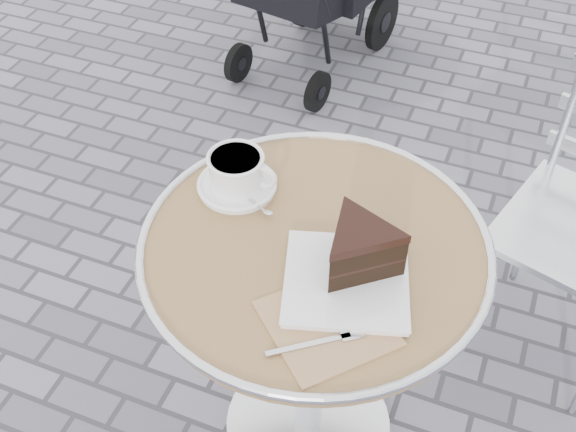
% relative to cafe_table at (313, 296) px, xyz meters
% --- Properties ---
extents(ground, '(80.00, 80.00, 0.00)m').
position_rel_cafe_table_xyz_m(ground, '(0.00, 0.00, -0.57)').
color(ground, slate).
rests_on(ground, ground).
extents(cafe_table, '(0.72, 0.72, 0.74)m').
position_rel_cafe_table_xyz_m(cafe_table, '(0.00, 0.00, 0.00)').
color(cafe_table, silver).
rests_on(cafe_table, ground).
extents(cappuccino_set, '(0.19, 0.17, 0.09)m').
position_rel_cafe_table_xyz_m(cappuccino_set, '(-0.21, 0.10, 0.20)').
color(cappuccino_set, white).
rests_on(cappuccino_set, cafe_table).
extents(cake_plate_set, '(0.29, 0.39, 0.13)m').
position_rel_cafe_table_xyz_m(cake_plate_set, '(0.10, -0.05, 0.22)').
color(cake_plate_set, '#AA7E5D').
rests_on(cake_plate_set, cafe_table).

